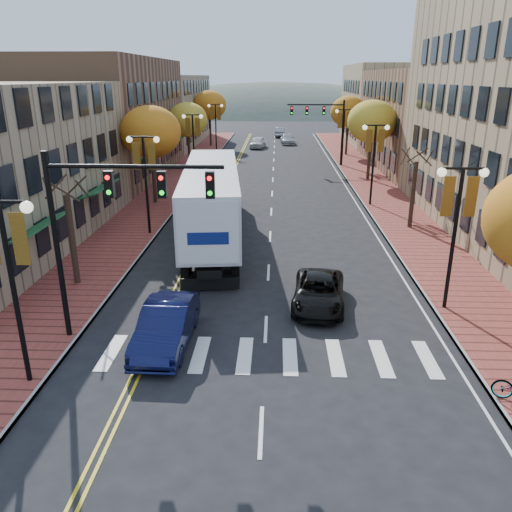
# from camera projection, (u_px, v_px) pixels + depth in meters

# --- Properties ---
(ground) EXTENTS (200.00, 200.00, 0.00)m
(ground) POSITION_uv_depth(u_px,v_px,m) (263.00, 389.00, 15.77)
(ground) COLOR black
(ground) RESTS_ON ground
(sidewalk_left) EXTENTS (4.00, 85.00, 0.15)m
(sidewalk_left) POSITION_uv_depth(u_px,v_px,m) (177.00, 181.00, 46.64)
(sidewalk_left) COLOR brown
(sidewalk_left) RESTS_ON ground
(sidewalk_right) EXTENTS (4.00, 85.00, 0.15)m
(sidewalk_right) POSITION_uv_depth(u_px,v_px,m) (370.00, 183.00, 45.95)
(sidewalk_right) COLOR brown
(sidewalk_right) RESTS_ON ground
(building_left_mid) EXTENTS (12.00, 24.00, 11.00)m
(building_left_mid) POSITION_uv_depth(u_px,v_px,m) (99.00, 118.00, 48.39)
(building_left_mid) COLOR brown
(building_left_mid) RESTS_ON ground
(building_left_far) EXTENTS (12.00, 26.00, 9.50)m
(building_left_far) POSITION_uv_depth(u_px,v_px,m) (158.00, 110.00, 72.15)
(building_left_far) COLOR #9E8966
(building_left_far) RESTS_ON ground
(building_right_mid) EXTENTS (15.00, 24.00, 10.00)m
(building_right_mid) POSITION_uv_depth(u_px,v_px,m) (448.00, 120.00, 52.84)
(building_right_mid) COLOR brown
(building_right_mid) RESTS_ON ground
(building_right_far) EXTENTS (15.00, 20.00, 11.00)m
(building_right_far) POSITION_uv_depth(u_px,v_px,m) (401.00, 104.00, 73.35)
(building_right_far) COLOR #9E8966
(building_right_far) RESTS_ON ground
(tree_left_a) EXTENTS (0.28, 0.28, 4.20)m
(tree_left_a) POSITION_uv_depth(u_px,v_px,m) (72.00, 240.00, 22.87)
(tree_left_a) COLOR #382619
(tree_left_a) RESTS_ON sidewalk_left
(tree_left_b) EXTENTS (4.48, 4.48, 7.21)m
(tree_left_b) POSITION_uv_depth(u_px,v_px,m) (151.00, 132.00, 36.83)
(tree_left_b) COLOR #382619
(tree_left_b) RESTS_ON sidewalk_left
(tree_left_c) EXTENTS (4.16, 4.16, 6.69)m
(tree_left_c) POSITION_uv_depth(u_px,v_px,m) (188.00, 120.00, 52.00)
(tree_left_c) COLOR #382619
(tree_left_c) RESTS_ON sidewalk_left
(tree_left_d) EXTENTS (4.61, 4.61, 7.42)m
(tree_left_d) POSITION_uv_depth(u_px,v_px,m) (210.00, 105.00, 68.73)
(tree_left_d) COLOR #382619
(tree_left_d) RESTS_ON sidewalk_left
(tree_right_b) EXTENTS (0.28, 0.28, 4.20)m
(tree_right_b) POSITION_uv_depth(u_px,v_px,m) (413.00, 195.00, 31.58)
(tree_right_b) COLOR #382619
(tree_right_b) RESTS_ON sidewalk_right
(tree_right_c) EXTENTS (4.48, 4.48, 7.21)m
(tree_right_c) POSITION_uv_depth(u_px,v_px,m) (372.00, 122.00, 45.54)
(tree_right_c) COLOR #382619
(tree_right_c) RESTS_ON sidewalk_right
(tree_right_d) EXTENTS (4.35, 4.35, 7.00)m
(tree_right_d) POSITION_uv_depth(u_px,v_px,m) (348.00, 112.00, 60.63)
(tree_right_d) COLOR #382619
(tree_right_d) RESTS_ON sidewalk_right
(lamp_left_a) EXTENTS (1.96, 0.36, 6.05)m
(lamp_left_a) POSITION_uv_depth(u_px,v_px,m) (8.00, 259.00, 14.60)
(lamp_left_a) COLOR black
(lamp_left_a) RESTS_ON ground
(lamp_left_b) EXTENTS (1.96, 0.36, 6.05)m
(lamp_left_b) POSITION_uv_depth(u_px,v_px,m) (145.00, 166.00, 29.64)
(lamp_left_b) COLOR black
(lamp_left_b) RESTS_ON ground
(lamp_left_c) EXTENTS (1.96, 0.36, 6.05)m
(lamp_left_c) POSITION_uv_depth(u_px,v_px,m) (193.00, 134.00, 46.56)
(lamp_left_c) COLOR black
(lamp_left_c) RESTS_ON ground
(lamp_left_d) EXTENTS (1.96, 0.36, 6.05)m
(lamp_left_d) POSITION_uv_depth(u_px,v_px,m) (216.00, 118.00, 63.48)
(lamp_left_d) COLOR black
(lamp_left_d) RESTS_ON ground
(lamp_right_a) EXTENTS (1.96, 0.36, 6.05)m
(lamp_right_a) POSITION_uv_depth(u_px,v_px,m) (457.00, 212.00, 19.67)
(lamp_right_a) COLOR black
(lamp_right_a) RESTS_ON ground
(lamp_right_b) EXTENTS (1.96, 0.36, 6.05)m
(lamp_right_b) POSITION_uv_depth(u_px,v_px,m) (374.00, 149.00, 36.58)
(lamp_right_b) COLOR black
(lamp_right_b) RESTS_ON ground
(lamp_right_c) EXTENTS (1.96, 0.36, 6.05)m
(lamp_right_c) POSITION_uv_depth(u_px,v_px,m) (344.00, 126.00, 53.50)
(lamp_right_c) COLOR black
(lamp_right_c) RESTS_ON ground
(traffic_mast_near) EXTENTS (6.10, 0.35, 7.00)m
(traffic_mast_near) POSITION_uv_depth(u_px,v_px,m) (107.00, 212.00, 17.13)
(traffic_mast_near) COLOR black
(traffic_mast_near) RESTS_ON ground
(traffic_mast_far) EXTENTS (6.10, 0.34, 7.00)m
(traffic_mast_far) POSITION_uv_depth(u_px,v_px,m) (325.00, 120.00, 53.37)
(traffic_mast_far) COLOR black
(traffic_mast_far) RESTS_ON ground
(semi_truck) EXTENTS (4.72, 18.21, 4.50)m
(semi_truck) POSITION_uv_depth(u_px,v_px,m) (212.00, 195.00, 29.93)
(semi_truck) COLOR black
(semi_truck) RESTS_ON ground
(navy_sedan) EXTENTS (1.78, 4.84, 1.58)m
(navy_sedan) POSITION_uv_depth(u_px,v_px,m) (166.00, 325.00, 18.13)
(navy_sedan) COLOR #0D1034
(navy_sedan) RESTS_ON ground
(black_suv) EXTENTS (2.62, 4.82, 1.28)m
(black_suv) POSITION_uv_depth(u_px,v_px,m) (319.00, 292.00, 21.32)
(black_suv) COLOR black
(black_suv) RESTS_ON ground
(car_far_white) EXTENTS (2.37, 4.64, 1.51)m
(car_far_white) POSITION_uv_depth(u_px,v_px,m) (258.00, 142.00, 68.79)
(car_far_white) COLOR silver
(car_far_white) RESTS_ON ground
(car_far_silver) EXTENTS (2.22, 4.93, 1.40)m
(car_far_silver) POSITION_uv_depth(u_px,v_px,m) (288.00, 139.00, 72.90)
(car_far_silver) COLOR #A1A2A9
(car_far_silver) RESTS_ON ground
(car_far_oncoming) EXTENTS (1.68, 4.58, 1.50)m
(car_far_oncoming) POSITION_uv_depth(u_px,v_px,m) (280.00, 132.00, 81.62)
(car_far_oncoming) COLOR #94949B
(car_far_oncoming) RESTS_ON ground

